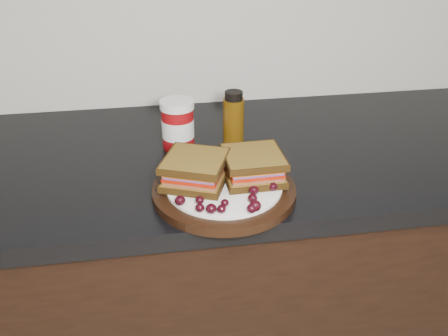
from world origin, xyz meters
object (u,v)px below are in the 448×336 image
at_px(plate, 224,191).
at_px(sandwich_left, 195,170).
at_px(oil_bottle, 233,120).
at_px(condiment_jar, 178,124).

distance_m(plate, sandwich_left, 0.07).
bearing_deg(oil_bottle, plate, -104.85).
bearing_deg(oil_bottle, condiment_jar, 172.50).
relative_size(plate, oil_bottle, 2.09).
height_order(plate, sandwich_left, sandwich_left).
xyz_separation_m(plate, condiment_jar, (-0.07, 0.22, 0.05)).
relative_size(plate, condiment_jar, 2.46).
height_order(sandwich_left, condiment_jar, condiment_jar).
xyz_separation_m(plate, sandwich_left, (-0.05, 0.02, 0.04)).
bearing_deg(condiment_jar, plate, -72.43).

